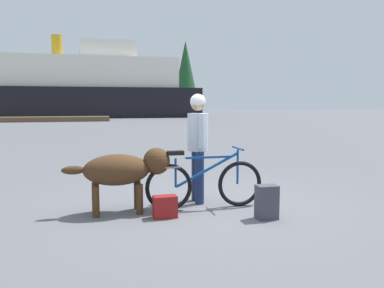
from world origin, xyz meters
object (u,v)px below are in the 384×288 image
(dog, at_px, (124,170))
(bicycle, at_px, (204,184))
(person_cyclist, at_px, (198,138))
(sailboat_moored, at_px, (81,112))
(backpack, at_px, (267,202))
(ferry_boat, at_px, (87,89))
(handbag_pannier, at_px, (165,207))

(dog, bearing_deg, bicycle, -3.61)
(person_cyclist, height_order, sailboat_moored, sailboat_moored)
(backpack, height_order, ferry_boat, ferry_boat)
(sailboat_moored, bearing_deg, dog, -87.44)
(ferry_boat, bearing_deg, bicycle, -86.81)
(bicycle, height_order, backpack, bicycle)
(bicycle, bearing_deg, person_cyclist, 89.03)
(sailboat_moored, bearing_deg, handbag_pannier, -86.76)
(backpack, xyz_separation_m, handbag_pannier, (-1.32, 0.38, -0.08))
(bicycle, relative_size, handbag_pannier, 5.55)
(backpack, distance_m, ferry_boat, 40.24)
(ferry_boat, bearing_deg, handbag_pannier, -87.76)
(backpack, distance_m, sailboat_moored, 41.83)
(sailboat_moored, bearing_deg, bicycle, -85.84)
(person_cyclist, height_order, handbag_pannier, person_cyclist)
(bicycle, bearing_deg, ferry_boat, 93.19)
(dog, relative_size, ferry_boat, 0.06)
(handbag_pannier, bearing_deg, backpack, -16.23)
(person_cyclist, bearing_deg, handbag_pannier, -132.61)
(dog, distance_m, sailboat_moored, 40.94)
(handbag_pannier, relative_size, ferry_boat, 0.01)
(handbag_pannier, xyz_separation_m, sailboat_moored, (-2.34, 41.28, 0.35))
(bicycle, distance_m, backpack, 0.98)
(person_cyclist, bearing_deg, dog, -164.59)
(dog, bearing_deg, backpack, -22.77)
(person_cyclist, distance_m, dog, 1.27)
(dog, bearing_deg, sailboat_moored, 92.56)
(handbag_pannier, relative_size, sailboat_moored, 0.04)
(person_cyclist, xyz_separation_m, dog, (-1.16, -0.32, -0.40))
(bicycle, distance_m, sailboat_moored, 41.08)
(backpack, xyz_separation_m, ferry_boat, (-2.87, 40.03, 2.86))
(dog, distance_m, handbag_pannier, 0.79)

